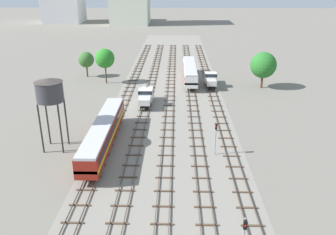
{
  "coord_description": "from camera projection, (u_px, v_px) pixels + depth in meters",
  "views": [
    {
      "loc": [
        1.34,
        -12.75,
        23.57
      ],
      "look_at": [
        0.0,
        42.46,
        1.5
      ],
      "focal_mm": 37.44,
      "sensor_mm": 36.0,
      "label": 1
    }
  ],
  "objects": [
    {
      "name": "shunter_loco_centre_right_mid",
      "position": [
        210.0,
        78.0,
        81.0
      ],
      "size": [
        2.74,
        8.46,
        3.1
      ],
      "color": "beige",
      "rests_on": "ground"
    },
    {
      "name": "track_centre_left",
      "position": [
        170.0,
        98.0,
        73.48
      ],
      "size": [
        2.4,
        126.0,
        0.29
      ],
      "color": "#47382D",
      "rests_on": "ground"
    },
    {
      "name": "lineside_tree_3",
      "position": [
        86.0,
        60.0,
        88.07
      ],
      "size": [
        3.92,
        3.92,
        6.4
      ],
      "color": "#4C331E",
      "rests_on": "ground"
    },
    {
      "name": "passenger_coach_far_left_nearest",
      "position": [
        103.0,
        132.0,
        51.32
      ],
      "size": [
        2.96,
        22.0,
        3.8
      ],
      "color": "maroon",
      "rests_on": "ground"
    },
    {
      "name": "lineside_tree_0",
      "position": [
        263.0,
        65.0,
        78.82
      ],
      "size": [
        5.86,
        5.86,
        8.22
      ],
      "color": "#4C331E",
      "rests_on": "ground"
    },
    {
      "name": "track_centre_right",
      "position": [
        214.0,
        98.0,
        73.27
      ],
      "size": [
        2.4,
        126.0,
        0.29
      ],
      "color": "#47382D",
      "rests_on": "ground"
    },
    {
      "name": "ballast_bed",
      "position": [
        170.0,
        100.0,
        72.6
      ],
      "size": [
        22.54,
        176.0,
        0.01
      ],
      "primitive_type": "cube",
      "color": "gray",
      "rests_on": "ground"
    },
    {
      "name": "diesel_railcar_centre_midfar",
      "position": [
        190.0,
        71.0,
        84.92
      ],
      "size": [
        2.96,
        20.5,
        3.8
      ],
      "color": "white",
      "rests_on": "ground"
    },
    {
      "name": "track_centre",
      "position": [
        192.0,
        98.0,
        73.37
      ],
      "size": [
        2.4,
        126.0,
        0.29
      ],
      "color": "#47382D",
      "rests_on": "ground"
    },
    {
      "name": "track_left",
      "position": [
        148.0,
        98.0,
        73.58
      ],
      "size": [
        2.4,
        126.0,
        0.29
      ],
      "color": "#47382D",
      "rests_on": "ground"
    },
    {
      "name": "track_far_left",
      "position": [
        126.0,
        98.0,
        73.69
      ],
      "size": [
        2.4,
        126.0,
        0.29
      ],
      "color": "#47382D",
      "rests_on": "ground"
    },
    {
      "name": "signal_post_nearest",
      "position": [
        216.0,
        135.0,
        49.07
      ],
      "size": [
        0.28,
        0.47,
        4.9
      ],
      "color": "gray",
      "rests_on": "ground"
    },
    {
      "name": "ground_plane",
      "position": [
        170.0,
        100.0,
        72.6
      ],
      "size": [
        480.0,
        480.0,
        0.0
      ],
      "primitive_type": "plane",
      "color": "slate"
    },
    {
      "name": "shunter_loco_left_near",
      "position": [
        146.0,
        95.0,
        69.12
      ],
      "size": [
        2.74,
        8.46,
        3.1
      ],
      "color": "white",
      "rests_on": "ground"
    },
    {
      "name": "water_tower",
      "position": [
        49.0,
        91.0,
        48.81
      ],
      "size": [
        3.95,
        3.95,
        10.73
      ],
      "color": "#2D2826",
      "rests_on": "ground"
    },
    {
      "name": "lineside_tree_2",
      "position": [
        105.0,
        58.0,
        82.13
      ],
      "size": [
        4.56,
        4.56,
        8.28
      ],
      "color": "#4C331E",
      "rests_on": "ground"
    }
  ]
}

